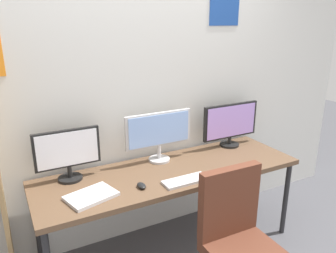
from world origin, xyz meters
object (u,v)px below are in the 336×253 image
monitor_right (230,123)px  keyboard_main (186,181)px  desk (171,176)px  monitor_left (68,152)px  monitor_center (159,133)px  laptop_closed (91,196)px  computer_mouse (141,186)px

monitor_right → keyboard_main: (-0.74, -0.44, -0.21)m
desk → keyboard_main: bearing=-90.0°
monitor_left → monitor_center: (0.74, 0.00, 0.03)m
monitor_left → monitor_right: bearing=0.0°
monitor_center → keyboard_main: 0.50m
monitor_right → laptop_closed: size_ratio=1.82×
monitor_center → laptop_closed: bearing=-153.5°
monitor_left → keyboard_main: 0.89m
desk → laptop_closed: size_ratio=6.66×
monitor_left → keyboard_main: bearing=-30.7°
monitor_left → keyboard_main: monitor_left is taller
computer_mouse → keyboard_main: bearing=-12.4°
computer_mouse → laptop_closed: (-0.35, 0.03, -0.00)m
monitor_right → desk: bearing=-164.1°
monitor_right → keyboard_main: size_ratio=1.67×
monitor_left → monitor_center: 0.75m
desk → monitor_right: bearing=15.9°
monitor_left → monitor_center: bearing=0.0°
keyboard_main → laptop_closed: bearing=171.3°
desk → laptop_closed: laptop_closed is taller
monitor_right → laptop_closed: 1.48m
desk → laptop_closed: (-0.68, -0.13, 0.06)m
desk → monitor_left: monitor_left is taller
monitor_center → desk: bearing=-90.0°
laptop_closed → keyboard_main: bearing=-24.2°
desk → keyboard_main: size_ratio=6.10×
computer_mouse → monitor_left: bearing=138.6°
keyboard_main → monitor_right: bearing=30.7°
monitor_center → laptop_closed: (-0.68, -0.34, -0.24)m
keyboard_main → monitor_left: bearing=149.3°
monitor_center → computer_mouse: (-0.32, -0.37, -0.23)m
laptop_closed → desk: bearing=-5.0°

